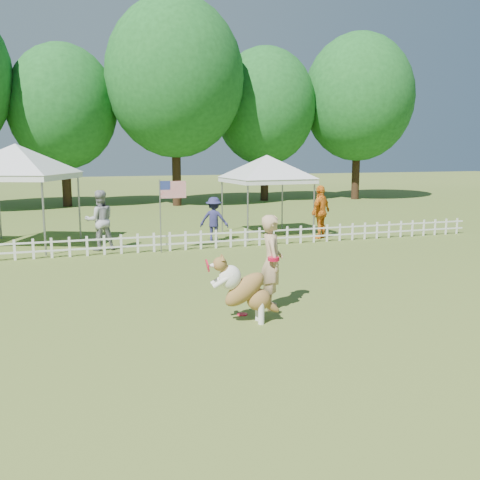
{
  "coord_description": "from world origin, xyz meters",
  "views": [
    {
      "loc": [
        -3.48,
        -9.3,
        3.08
      ],
      "look_at": [
        0.37,
        2.0,
        1.1
      ],
      "focal_mm": 40.0,
      "sensor_mm": 36.0,
      "label": 1
    }
  ],
  "objects": [
    {
      "name": "ground",
      "position": [
        0.0,
        0.0,
        0.0
      ],
      "size": [
        120.0,
        120.0,
        0.0
      ],
      "primitive_type": "plane",
      "color": "#39551B",
      "rests_on": "ground"
    },
    {
      "name": "picket_fence",
      "position": [
        0.0,
        7.0,
        0.3
      ],
      "size": [
        22.0,
        0.08,
        0.6
      ],
      "primitive_type": null,
      "color": "white",
      "rests_on": "ground"
    },
    {
      "name": "handler",
      "position": [
        0.43,
        0.25,
        0.93
      ],
      "size": [
        0.6,
        0.77,
        1.87
      ],
      "primitive_type": "imported",
      "rotation": [
        0.0,
        0.0,
        1.33
      ],
      "color": "tan",
      "rests_on": "ground"
    },
    {
      "name": "dog",
      "position": [
        -0.38,
        -0.5,
        0.63
      ],
      "size": [
        1.26,
        0.55,
        1.26
      ],
      "primitive_type": null,
      "rotation": [
        0.0,
        0.0,
        -0.12
      ],
      "color": "brown",
      "rests_on": "ground"
    },
    {
      "name": "frisbee_on_turf",
      "position": [
        -0.27,
        -0.01,
        0.01
      ],
      "size": [
        0.22,
        0.22,
        0.02
      ],
      "primitive_type": "cylinder",
      "rotation": [
        0.0,
        0.0,
        -0.07
      ],
      "color": "red",
      "rests_on": "ground"
    },
    {
      "name": "canopy_tent_left",
      "position": [
        -4.7,
        9.38,
        1.63
      ],
      "size": [
        4.13,
        4.13,
        3.26
      ],
      "primitive_type": null,
      "rotation": [
        0.0,
        0.0,
        -0.39
      ],
      "color": "silver",
      "rests_on": "ground"
    },
    {
      "name": "canopy_tent_right",
      "position": [
        3.84,
        9.15,
        1.45
      ],
      "size": [
        2.94,
        2.94,
        2.9
      ],
      "primitive_type": null,
      "rotation": [
        0.0,
        0.0,
        0.05
      ],
      "color": "silver",
      "rests_on": "ground"
    },
    {
      "name": "flag_pole",
      "position": [
        -0.56,
        6.82,
        1.12
      ],
      "size": [
        0.86,
        0.1,
        2.25
      ],
      "primitive_type": null,
      "rotation": [
        0.0,
        0.0,
        -0.01
      ],
      "color": "gray",
      "rests_on": "ground"
    },
    {
      "name": "spectator_a",
      "position": [
        -2.29,
        7.87,
        0.95
      ],
      "size": [
        0.99,
        0.8,
        1.89
      ],
      "primitive_type": "imported",
      "rotation": [
        0.0,
        0.0,
        3.24
      ],
      "color": "#999A9F",
      "rests_on": "ground"
    },
    {
      "name": "spectator_b",
      "position": [
        1.55,
        8.26,
        0.77
      ],
      "size": [
        1.15,
        0.97,
        1.54
      ],
      "primitive_type": "imported",
      "rotation": [
        0.0,
        0.0,
        2.66
      ],
      "color": "navy",
      "rests_on": "ground"
    },
    {
      "name": "spectator_c",
      "position": [
        5.38,
        7.76,
        0.95
      ],
      "size": [
        1.19,
        1.0,
        1.9
      ],
      "primitive_type": "imported",
      "rotation": [
        0.0,
        0.0,
        3.73
      ],
      "color": "orange",
      "rests_on": "ground"
    },
    {
      "name": "tree_center_left",
      "position": [
        -3.0,
        22.5,
        4.9
      ],
      "size": [
        6.0,
        6.0,
        9.8
      ],
      "primitive_type": null,
      "color": "#16501C",
      "rests_on": "ground"
    },
    {
      "name": "tree_center_right",
      "position": [
        3.0,
        21.0,
        6.3
      ],
      "size": [
        7.6,
        7.6,
        12.6
      ],
      "primitive_type": null,
      "color": "#16501C",
      "rests_on": "ground"
    },
    {
      "name": "tree_right",
      "position": [
        9.0,
        22.5,
        5.2
      ],
      "size": [
        6.2,
        6.2,
        10.4
      ],
      "primitive_type": null,
      "color": "#16501C",
      "rests_on": "ground"
    },
    {
      "name": "tree_far_right",
      "position": [
        15.0,
        21.5,
        5.7
      ],
      "size": [
        7.0,
        7.0,
        11.4
      ],
      "primitive_type": null,
      "color": "#16501C",
      "rests_on": "ground"
    }
  ]
}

